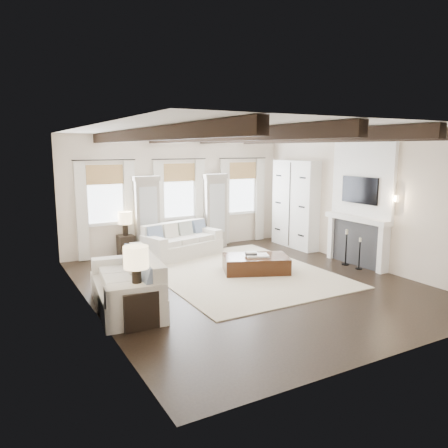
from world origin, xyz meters
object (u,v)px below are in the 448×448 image
sofa_left (130,286)px  side_table_front (138,306)px  sofa_back (181,243)px  ottoman (256,264)px  side_table_back (126,247)px

sofa_left → side_table_front: (-0.13, -0.84, -0.08)m
sofa_back → sofa_left: sofa_left is taller
sofa_back → ottoman: 2.44m
sofa_back → sofa_left: 3.83m
sofa_back → sofa_left: (-2.33, -3.04, 0.03)m
sofa_back → side_table_back: size_ratio=3.71×
sofa_back → side_table_back: 1.44m
ottoman → side_table_back: bearing=151.6°
sofa_back → side_table_back: (-1.34, 0.51, -0.05)m
sofa_left → side_table_back: sofa_left is taller
ottoman → sofa_left: bearing=-143.7°
sofa_back → side_table_front: bearing=-122.4°
sofa_left → ottoman: 3.31m
sofa_back → sofa_left: bearing=-127.5°
ottoman → side_table_back: size_ratio=2.42×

